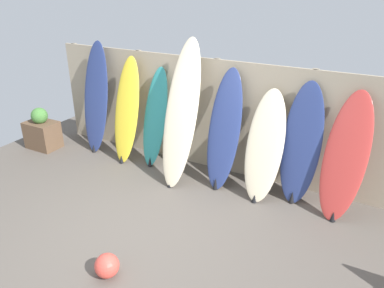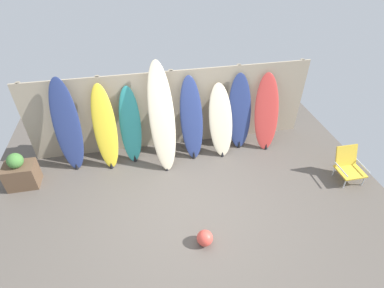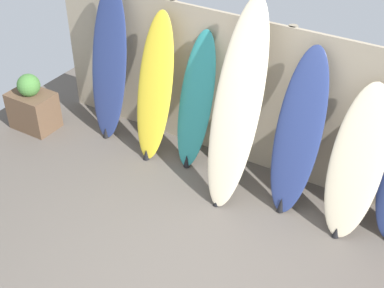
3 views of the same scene
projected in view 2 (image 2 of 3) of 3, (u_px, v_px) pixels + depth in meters
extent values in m
plane|color=#5B544C|center=(190.00, 207.00, 5.52)|extent=(7.68, 7.68, 0.00)
cube|color=tan|center=(173.00, 110.00, 6.53)|extent=(6.08, 0.04, 1.80)
cylinder|color=gray|center=(33.00, 123.00, 6.11)|extent=(0.10, 0.10, 1.80)
cylinder|color=gray|center=(105.00, 116.00, 6.33)|extent=(0.10, 0.10, 1.80)
cylinder|color=gray|center=(172.00, 109.00, 6.56)|extent=(0.10, 0.10, 1.80)
cylinder|color=gray|center=(235.00, 102.00, 6.78)|extent=(0.10, 0.10, 1.80)
cylinder|color=gray|center=(294.00, 96.00, 7.00)|extent=(0.10, 0.10, 1.80)
ellipsoid|color=navy|center=(67.00, 126.00, 5.90)|extent=(0.52, 0.47, 1.93)
cone|color=black|center=(77.00, 166.00, 6.29)|extent=(0.08, 0.08, 0.13)
ellipsoid|color=yellow|center=(105.00, 128.00, 6.01)|extent=(0.48, 0.59, 1.75)
cone|color=black|center=(111.00, 165.00, 6.32)|extent=(0.08, 0.08, 0.13)
ellipsoid|color=teal|center=(130.00, 125.00, 6.21)|extent=(0.48, 0.52, 1.61)
cone|color=black|center=(135.00, 158.00, 6.48)|extent=(0.08, 0.08, 0.16)
ellipsoid|color=beige|center=(162.00, 118.00, 5.95)|extent=(0.56, 0.90, 2.14)
cone|color=black|center=(167.00, 168.00, 6.28)|extent=(0.08, 0.08, 0.10)
ellipsoid|color=navy|center=(192.00, 119.00, 6.29)|extent=(0.51, 0.64, 1.74)
cone|color=black|center=(194.00, 155.00, 6.56)|extent=(0.08, 0.08, 0.18)
ellipsoid|color=beige|center=(221.00, 120.00, 6.43)|extent=(0.56, 0.70, 1.53)
cone|color=black|center=(222.00, 154.00, 6.63)|extent=(0.08, 0.08, 0.11)
ellipsoid|color=navy|center=(240.00, 112.00, 6.57)|extent=(0.54, 0.47, 1.68)
cone|color=black|center=(239.00, 144.00, 6.87)|extent=(0.08, 0.08, 0.17)
ellipsoid|color=#D13D38|center=(267.00, 112.00, 6.58)|extent=(0.61, 0.68, 1.65)
cone|color=black|center=(266.00, 146.00, 6.84)|extent=(0.08, 0.08, 0.13)
cylinder|color=silver|center=(345.00, 184.00, 5.83)|extent=(0.02, 0.02, 0.22)
cylinder|color=silver|center=(363.00, 181.00, 5.89)|extent=(0.02, 0.02, 0.22)
cylinder|color=silver|center=(334.00, 171.00, 6.12)|extent=(0.02, 0.02, 0.22)
cylinder|color=silver|center=(352.00, 168.00, 6.18)|extent=(0.02, 0.02, 0.22)
cube|color=gold|center=(350.00, 171.00, 5.93)|extent=(0.48, 0.44, 0.03)
cube|color=gold|center=(346.00, 156.00, 5.99)|extent=(0.46, 0.18, 0.43)
cylinder|color=silver|center=(341.00, 169.00, 5.83)|extent=(0.02, 0.44, 0.02)
cylinder|color=silver|center=(363.00, 166.00, 5.90)|extent=(0.02, 0.44, 0.02)
cube|color=brown|center=(22.00, 175.00, 5.82)|extent=(0.58, 0.41, 0.50)
sphere|color=#467D38|center=(15.00, 161.00, 5.59)|extent=(0.29, 0.29, 0.29)
sphere|color=#E54C3F|center=(205.00, 238.00, 4.83)|extent=(0.26, 0.26, 0.26)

